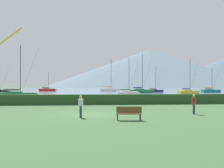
# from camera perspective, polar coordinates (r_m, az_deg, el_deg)

# --- Properties ---
(ground_plane) EXTENTS (1000.00, 1000.00, 0.00)m
(ground_plane) POSITION_cam_1_polar(r_m,az_deg,el_deg) (20.64, -5.04, -6.99)
(ground_plane) COLOR #385B33
(harbor_water) EXTENTS (320.00, 246.00, 0.00)m
(harbor_water) POSITION_cam_1_polar(r_m,az_deg,el_deg) (157.52, -5.17, -1.23)
(harbor_water) COLOR slate
(harbor_water) RESTS_ON ground_plane
(hedge_line) EXTENTS (80.00, 1.20, 1.26)m
(hedge_line) POSITION_cam_1_polar(r_m,az_deg,el_deg) (31.55, -5.09, -3.54)
(hedge_line) COLOR #284C23
(hedge_line) RESTS_ON ground_plane
(sailboat_slip_0) EXTENTS (9.33, 3.79, 13.08)m
(sailboat_slip_0) POSITION_cam_1_polar(r_m,az_deg,el_deg) (101.26, -0.52, -1.27)
(sailboat_slip_0) COLOR white
(sailboat_slip_0) RESTS_ON harbor_water
(sailboat_slip_1) EXTENTS (8.30, 3.44, 12.37)m
(sailboat_slip_1) POSITION_cam_1_polar(r_m,az_deg,el_deg) (79.66, 6.63, -1.57)
(sailboat_slip_1) COLOR #236B38
(sailboat_slip_1) RESTS_ON harbor_water
(sailboat_slip_2) EXTENTS (7.79, 2.32, 8.34)m
(sailboat_slip_2) POSITION_cam_1_polar(r_m,az_deg,el_deg) (111.72, -14.58, -1.24)
(sailboat_slip_2) COLOR red
(sailboat_slip_2) RESTS_ON harbor_water
(sailboat_slip_5) EXTENTS (7.30, 2.36, 8.49)m
(sailboat_slip_5) POSITION_cam_1_polar(r_m,az_deg,el_deg) (93.55, 21.71, -1.43)
(sailboat_slip_5) COLOR #19707A
(sailboat_slip_5) RESTS_ON harbor_water
(sailboat_slip_6) EXTENTS (6.55, 2.04, 9.29)m
(sailboat_slip_6) POSITION_cam_1_polar(r_m,az_deg,el_deg) (90.17, 9.76, -1.52)
(sailboat_slip_6) COLOR navy
(sailboat_slip_6) RESTS_ON harbor_water
(sailboat_slip_7) EXTENTS (6.96, 2.89, 10.14)m
(sailboat_slip_7) POSITION_cam_1_polar(r_m,az_deg,el_deg) (76.04, 17.19, -1.70)
(sailboat_slip_7) COLOR gold
(sailboat_slip_7) RESTS_ON harbor_water
(sailboat_slip_8) EXTENTS (6.63, 2.86, 9.59)m
(sailboat_slip_8) POSITION_cam_1_polar(r_m,az_deg,el_deg) (63.41, 3.58, -2.01)
(sailboat_slip_8) COLOR white
(sailboat_slip_8) RESTS_ON harbor_water
(sailboat_slip_9) EXTENTS (8.06, 3.18, 9.90)m
(sailboat_slip_9) POSITION_cam_1_polar(r_m,az_deg,el_deg) (49.72, -20.80, -2.32)
(sailboat_slip_9) COLOR #236B38
(sailboat_slip_9) RESTS_ON harbor_water
(park_bench_near_path) EXTENTS (1.75, 0.61, 0.95)m
(park_bench_near_path) POSITION_cam_1_polar(r_m,az_deg,el_deg) (17.14, 3.90, -6.55)
(park_bench_near_path) COLOR brown
(park_bench_near_path) RESTS_ON ground_plane
(person_seated_viewer) EXTENTS (0.36, 0.56, 1.65)m
(person_seated_viewer) POSITION_cam_1_polar(r_m,az_deg,el_deg) (18.73, -7.18, -4.67)
(person_seated_viewer) COLOR #2D3347
(person_seated_viewer) RESTS_ON ground_plane
(person_standing_walker) EXTENTS (0.36, 0.57, 1.65)m
(person_standing_walker) POSITION_cam_1_polar(r_m,az_deg,el_deg) (21.79, 18.25, -4.05)
(person_standing_walker) COLOR #2D3347
(person_standing_walker) RESTS_ON ground_plane
(distant_hill_west_ridge) EXTENTS (325.83, 325.83, 59.34)m
(distant_hill_west_ridge) POSITION_cam_1_polar(r_m,az_deg,el_deg) (399.65, 8.67, 3.56)
(distant_hill_west_ridge) COLOR slate
(distant_hill_west_ridge) RESTS_ON ground_plane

